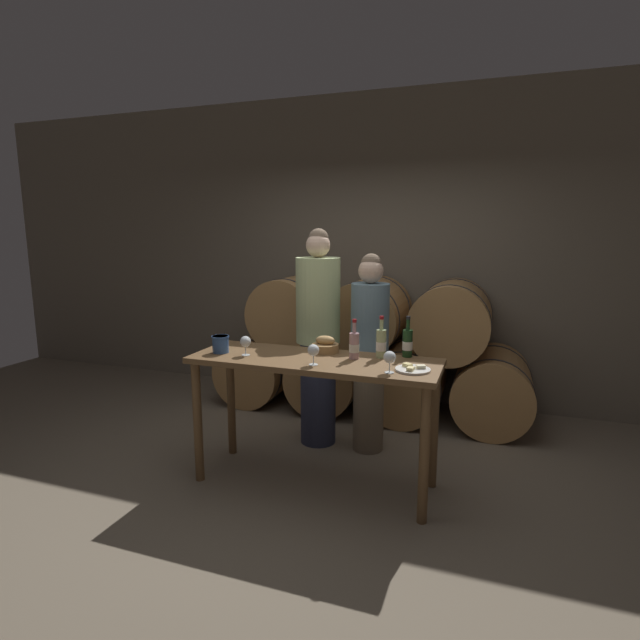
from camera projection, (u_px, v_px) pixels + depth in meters
ground_plane at (314, 482)px, 3.63m from camera, size 10.00×10.00×0.00m
stone_wall_back at (383, 250)px, 5.30m from camera, size 10.00×0.12×3.20m
barrel_stack at (368, 351)px, 4.97m from camera, size 3.09×0.87×1.35m
tasting_table at (314, 378)px, 3.49m from camera, size 1.74×0.60×0.93m
person_left at (318, 337)px, 4.18m from camera, size 0.37×0.37×1.83m
person_right at (369, 351)px, 4.05m from camera, size 0.31×0.31×1.63m
wine_bottle_red at (408, 343)px, 3.49m from camera, size 0.07×0.07×0.29m
wine_bottle_white at (381, 343)px, 3.46m from camera, size 0.07×0.07×0.30m
wine_bottle_rose at (354, 345)px, 3.44m from camera, size 0.07×0.07×0.28m
blue_crock at (221, 343)px, 3.62m from camera, size 0.13×0.13×0.12m
bread_basket at (325, 346)px, 3.63m from camera, size 0.19×0.19×0.12m
cheese_plate at (413, 369)px, 3.16m from camera, size 0.22×0.22×0.04m
wine_glass_far_left at (245, 342)px, 3.53m from camera, size 0.08×0.08×0.14m
wine_glass_left at (313, 351)px, 3.28m from camera, size 0.08×0.08×0.14m
wine_glass_center at (390, 358)px, 3.10m from camera, size 0.08×0.08×0.14m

